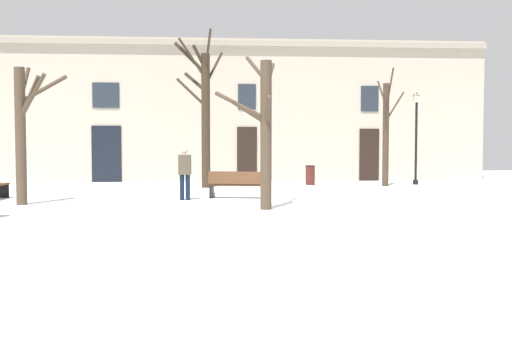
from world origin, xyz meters
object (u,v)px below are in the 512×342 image
at_px(tree_center, 204,111).
at_px(tree_near_facade, 23,129).
at_px(streetlamp, 416,128).
at_px(bench_by_litter_bin, 237,184).
at_px(tree_foreground, 264,129).
at_px(person_by_shop_door, 185,171).
at_px(tree_left_of_center, 386,131).
at_px(litter_bin, 310,175).

bearing_deg(tree_center, tree_near_facade, -130.84).
distance_m(streetlamp, bench_by_litter_bin, 9.72).
bearing_deg(tree_foreground, tree_near_facade, 166.47).
distance_m(tree_foreground, tree_center, 7.75).
bearing_deg(person_by_shop_door, bench_by_litter_bin, -160.25).
bearing_deg(tree_left_of_center, tree_foreground, -126.42).
height_order(tree_foreground, bench_by_litter_bin, tree_foreground).
height_order(tree_near_facade, litter_bin, tree_near_facade).
bearing_deg(bench_by_litter_bin, tree_left_of_center, -131.07).
xyz_separation_m(tree_center, person_by_shop_door, (-0.53, -4.94, -2.12)).
height_order(tree_near_facade, streetlamp, tree_near_facade).
xyz_separation_m(tree_left_of_center, streetlamp, (1.55, 0.80, 0.14)).
height_order(tree_near_facade, tree_foreground, tree_foreground).
xyz_separation_m(tree_near_facade, streetlamp, (13.98, 6.82, 0.20)).
height_order(tree_near_facade, bench_by_litter_bin, tree_near_facade).
bearing_deg(tree_foreground, streetlamp, 49.61).
relative_size(tree_left_of_center, tree_foreground, 1.13).
distance_m(tree_center, person_by_shop_door, 5.40).
bearing_deg(tree_foreground, tree_center, 102.86).
height_order(litter_bin, person_by_shop_door, person_by_shop_door).
bearing_deg(tree_near_facade, tree_center, 49.16).
relative_size(tree_near_facade, tree_left_of_center, 0.85).
bearing_deg(tree_left_of_center, bench_by_litter_bin, -143.27).
height_order(tree_left_of_center, bench_by_litter_bin, tree_left_of_center).
xyz_separation_m(tree_foreground, tree_center, (-1.71, 7.50, 0.89)).
distance_m(streetlamp, person_by_shop_door, 11.22).
distance_m(litter_bin, bench_by_litter_bin, 6.46).
relative_size(tree_near_facade, bench_by_litter_bin, 2.11).
xyz_separation_m(tree_left_of_center, litter_bin, (-2.95, 0.89, -1.82)).
height_order(tree_foreground, tree_center, tree_center).
xyz_separation_m(tree_near_facade, tree_center, (5.07, 5.87, 0.85)).
xyz_separation_m(litter_bin, person_by_shop_door, (-4.94, -5.98, 0.50)).
height_order(streetlamp, person_by_shop_door, streetlamp).
bearing_deg(tree_left_of_center, tree_center, -178.83).
bearing_deg(tree_center, streetlamp, 6.10).
distance_m(tree_left_of_center, tree_foreground, 9.51).
bearing_deg(tree_foreground, person_by_shop_door, 131.17).
xyz_separation_m(tree_foreground, bench_by_litter_bin, (-0.61, 2.99, -1.70)).
height_order(tree_near_facade, tree_left_of_center, tree_left_of_center).
bearing_deg(tree_center, tree_foreground, -77.14).
bearing_deg(person_by_shop_door, tree_near_facade, 16.74).
relative_size(tree_foreground, person_by_shop_door, 2.51).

